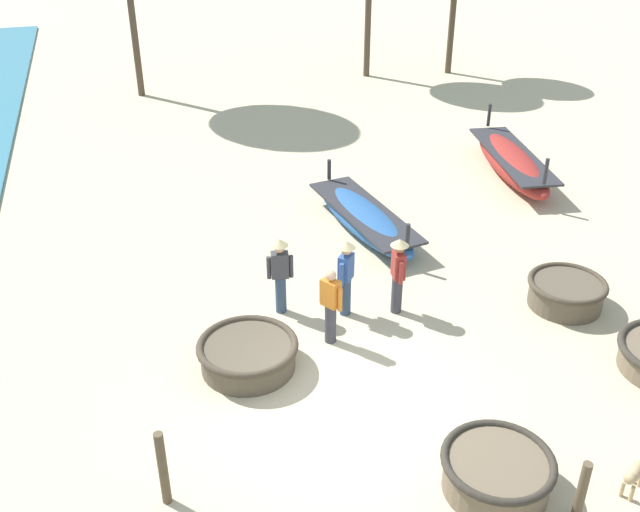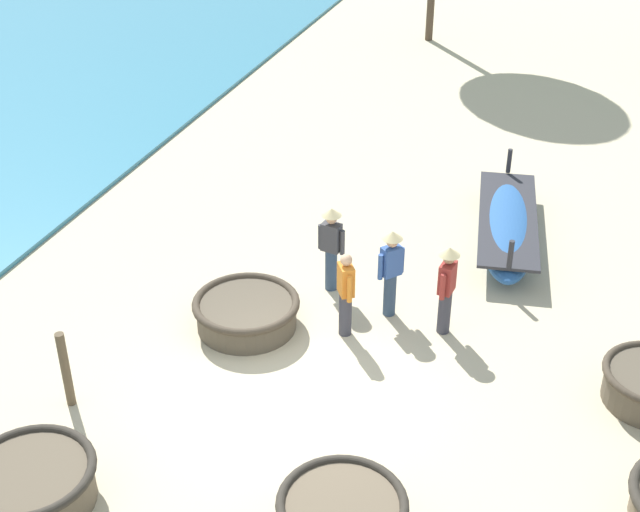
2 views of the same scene
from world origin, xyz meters
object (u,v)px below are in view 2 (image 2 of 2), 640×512
Objects in this scene: fisherman_crouching at (331,244)px; mooring_post_inland at (66,369)px; coracle_tilted at (246,312)px; fisherman_standing_right at (391,268)px; fisherman_standing_left at (447,284)px; fisherman_by_coracle at (346,292)px; coracle_nearest at (32,483)px; long_boat_blue_hull at (507,225)px.

fisherman_crouching is 5.15m from mooring_post_inland.
coracle_tilted is 1.11× the size of fisherman_standing_right.
coracle_tilted is 1.40× the size of mooring_post_inland.
mooring_post_inland is (-2.71, -4.38, -0.30)m from fisherman_crouching.
fisherman_standing_right and fisherman_standing_left have the same top height.
fisherman_by_coracle is 0.94× the size of fisherman_standing_left.
coracle_tilted is 2.59m from fisherman_standing_right.
coracle_nearest is 6.72m from fisherman_standing_right.
long_boat_blue_hull is 2.65× the size of fisherman_crouching.
coracle_tilted is 4.77m from coracle_nearest.
coracle_tilted is 3.28m from mooring_post_inland.
mooring_post_inland is at bearing -134.88° from fisherman_standing_right.
coracle_nearest is 1.05× the size of fisherman_crouching.
long_boat_blue_hull is (4.77, 9.16, -0.02)m from coracle_nearest.
coracle_nearest is 5.73m from fisherman_by_coracle.
fisherman_crouching is at bearing 160.81° from fisherman_standing_right.
mooring_post_inland is at bearing -137.24° from fisherman_by_coracle.
long_boat_blue_hull reaches higher than coracle_tilted.
fisherman_standing_right is at bearing -114.40° from long_boat_blue_hull.
coracle_tilted is 5.84m from long_boat_blue_hull.
mooring_post_inland is at bearing -126.81° from long_boat_blue_hull.
coracle_tilted is 1.11× the size of fisherman_crouching.
coracle_nearest is at bearing -118.39° from fisherman_by_coracle.
fisherman_by_coracle is at bearing -158.46° from fisherman_standing_left.
coracle_tilted is 2.00m from fisherman_crouching.
fisherman_crouching is at bearing 118.66° from fisherman_by_coracle.
fisherman_by_coracle is (-2.05, -4.14, 0.52)m from long_boat_blue_hull.
fisherman_standing_left is at bearing 17.02° from coracle_tilted.
long_boat_blue_hull is 4.65m from fisherman_by_coracle.
coracle_nearest is at bearing -117.49° from long_boat_blue_hull.
coracle_tilted is at bearing -167.45° from fisherman_by_coracle.
long_boat_blue_hull is 4.03m from fisherman_crouching.
fisherman_by_coracle is at bearing -116.38° from long_boat_blue_hull.
fisherman_standing_right is at bearing 28.28° from coracle_tilted.
mooring_post_inland reaches higher than coracle_nearest.
fisherman_standing_right is 1.04m from fisherman_standing_left.
mooring_post_inland reaches higher than coracle_tilted.
fisherman_by_coracle is (2.72, 5.03, 0.49)m from coracle_nearest.
long_boat_blue_hull is at bearing 46.64° from fisherman_crouching.
coracle_nearest reaches higher than coracle_tilted.
fisherman_standing_left is (-0.49, -3.52, 0.64)m from long_boat_blue_hull.
fisherman_standing_left is (1.02, -0.20, 0.00)m from fisherman_standing_right.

